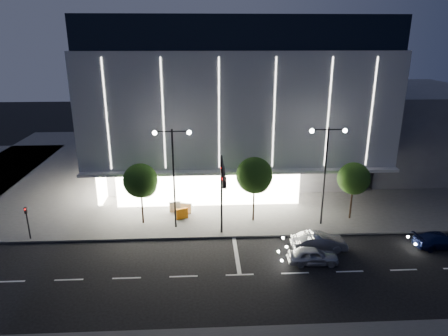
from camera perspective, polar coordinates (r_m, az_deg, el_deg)
ground at (r=30.67m, az=-1.83°, el=-13.57°), size 160.00×160.00×0.00m
sidewalk_museum at (r=52.85m, az=3.03°, el=0.53°), size 70.00×40.00×0.15m
museum at (r=48.96m, az=1.03°, el=10.19°), size 30.00×25.80×18.00m
annex_building at (r=57.67m, az=24.45°, el=5.48°), size 16.00×20.00×10.00m
traffic_mast at (r=31.46m, az=-0.24°, el=-2.47°), size 0.33×5.89×7.07m
street_lamp_west at (r=33.74m, az=-7.26°, el=0.50°), size 3.16×0.36×9.00m
street_lamp_east at (r=35.21m, az=14.34°, el=0.82°), size 3.16×0.36×9.00m
ped_signal_far at (r=36.75m, az=-26.29°, el=-6.62°), size 0.22×0.24×3.00m
tree_left at (r=35.67m, az=-11.79°, el=-2.02°), size 3.02×3.02×5.72m
tree_mid at (r=35.40m, az=4.38°, el=-1.31°), size 3.25×3.25×6.15m
tree_right at (r=37.75m, az=18.05°, el=-1.66°), size 2.91×2.91×5.51m
car_lead at (r=31.15m, az=12.58°, el=-12.12°), size 3.83×1.64×1.29m
car_second at (r=32.97m, az=13.41°, el=-10.24°), size 4.39×1.66×1.43m
car_third at (r=36.91m, az=28.49°, el=-9.05°), size 4.30×1.92×1.22m
barrier_a at (r=37.19m, az=-6.03°, el=-6.50°), size 1.12×0.58×1.00m
barrier_b at (r=38.74m, az=-7.01°, el=-5.49°), size 1.13×0.55×1.00m
barrier_d at (r=38.32m, az=-5.46°, el=-5.70°), size 1.13×0.56×1.00m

